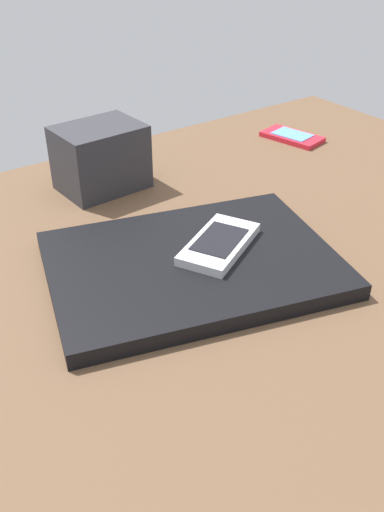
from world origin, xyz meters
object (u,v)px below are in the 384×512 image
(cell_phone_on_desk, at_px, (292,137))
(laptop_closed, at_px, (192,264))
(cell_phone_on_laptop, at_px, (219,244))
(desk_organizer, at_px, (101,158))

(cell_phone_on_desk, bearing_deg, laptop_closed, 31.56)
(cell_phone_on_laptop, bearing_deg, cell_phone_on_desk, -145.56)
(laptop_closed, xyz_separation_m, cell_phone_on_laptop, (-0.04, 0.00, 0.01))
(laptop_closed, height_order, cell_phone_on_desk, laptop_closed)
(cell_phone_on_laptop, height_order, cell_phone_on_desk, cell_phone_on_laptop)
(cell_phone_on_laptop, bearing_deg, laptop_closed, -2.87)
(cell_phone_on_laptop, relative_size, desk_organizer, 1.07)
(cell_phone_on_desk, distance_m, desk_organizer, 0.35)
(laptop_closed, xyz_separation_m, desk_organizer, (-0.02, -0.24, 0.04))
(laptop_closed, relative_size, desk_organizer, 2.70)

